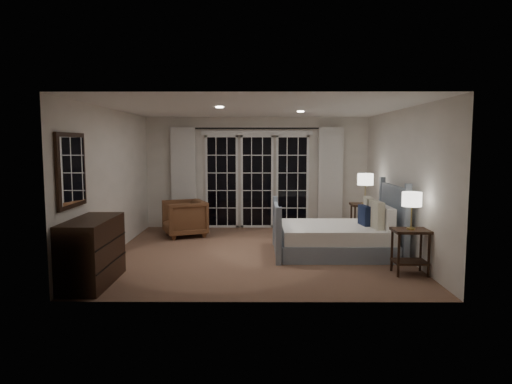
{
  "coord_description": "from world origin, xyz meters",
  "views": [
    {
      "loc": [
        0.02,
        -7.83,
        1.9
      ],
      "look_at": [
        -0.01,
        0.23,
        1.05
      ],
      "focal_mm": 32.0,
      "sensor_mm": 36.0,
      "label": 1
    }
  ],
  "objects_px": {
    "bed": "(339,236)",
    "lamp_right": "(365,180)",
    "lamp_left": "(412,200)",
    "dresser": "(92,252)",
    "nightstand_left": "(410,245)",
    "nightstand_right": "(365,215)",
    "armchair": "(185,218)"
  },
  "relations": [
    {
      "from": "lamp_right",
      "to": "lamp_left",
      "type": "bearing_deg",
      "value": -88.17
    },
    {
      "from": "nightstand_left",
      "to": "lamp_left",
      "type": "bearing_deg",
      "value": 153.43
    },
    {
      "from": "armchair",
      "to": "dresser",
      "type": "bearing_deg",
      "value": -34.6
    },
    {
      "from": "bed",
      "to": "dresser",
      "type": "xyz_separation_m",
      "value": [
        -3.65,
        -1.72,
        0.14
      ]
    },
    {
      "from": "bed",
      "to": "nightstand_left",
      "type": "relative_size",
      "value": 3.1
    },
    {
      "from": "armchair",
      "to": "dresser",
      "type": "height_order",
      "value": "dresser"
    },
    {
      "from": "armchair",
      "to": "bed",
      "type": "bearing_deg",
      "value": 40.48
    },
    {
      "from": "bed",
      "to": "armchair",
      "type": "bearing_deg",
      "value": 152.4
    },
    {
      "from": "bed",
      "to": "nightstand_left",
      "type": "xyz_separation_m",
      "value": [
        0.82,
        -1.24,
        0.13
      ]
    },
    {
      "from": "nightstand_left",
      "to": "dresser",
      "type": "distance_m",
      "value": 4.5
    },
    {
      "from": "bed",
      "to": "lamp_left",
      "type": "height_order",
      "value": "lamp_left"
    },
    {
      "from": "bed",
      "to": "nightstand_left",
      "type": "distance_m",
      "value": 1.49
    },
    {
      "from": "lamp_left",
      "to": "dresser",
      "type": "distance_m",
      "value": 4.55
    },
    {
      "from": "lamp_left",
      "to": "dresser",
      "type": "height_order",
      "value": "lamp_left"
    },
    {
      "from": "nightstand_left",
      "to": "armchair",
      "type": "height_order",
      "value": "armchair"
    },
    {
      "from": "lamp_left",
      "to": "lamp_right",
      "type": "xyz_separation_m",
      "value": [
        -0.08,
        2.52,
        0.1
      ]
    },
    {
      "from": "nightstand_right",
      "to": "armchair",
      "type": "bearing_deg",
      "value": 176.18
    },
    {
      "from": "armchair",
      "to": "dresser",
      "type": "distance_m",
      "value": 3.33
    },
    {
      "from": "lamp_left",
      "to": "dresser",
      "type": "xyz_separation_m",
      "value": [
        -4.47,
        -0.49,
        -0.65
      ]
    },
    {
      "from": "lamp_left",
      "to": "lamp_right",
      "type": "distance_m",
      "value": 2.52
    },
    {
      "from": "lamp_left",
      "to": "armchair",
      "type": "bearing_deg",
      "value": 143.56
    },
    {
      "from": "bed",
      "to": "lamp_right",
      "type": "bearing_deg",
      "value": 59.94
    },
    {
      "from": "lamp_left",
      "to": "dresser",
      "type": "relative_size",
      "value": 0.43
    },
    {
      "from": "lamp_right",
      "to": "nightstand_right",
      "type": "bearing_deg",
      "value": 180.0
    },
    {
      "from": "lamp_left",
      "to": "bed",
      "type": "bearing_deg",
      "value": 123.62
    },
    {
      "from": "bed",
      "to": "nightstand_right",
      "type": "bearing_deg",
      "value": 59.94
    },
    {
      "from": "nightstand_left",
      "to": "lamp_right",
      "type": "relative_size",
      "value": 1.1
    },
    {
      "from": "bed",
      "to": "armchair",
      "type": "height_order",
      "value": "bed"
    },
    {
      "from": "bed",
      "to": "lamp_left",
      "type": "bearing_deg",
      "value": -56.38
    },
    {
      "from": "bed",
      "to": "lamp_right",
      "type": "relative_size",
      "value": 3.42
    },
    {
      "from": "nightstand_right",
      "to": "nightstand_left",
      "type": "bearing_deg",
      "value": -88.17
    },
    {
      "from": "lamp_left",
      "to": "lamp_right",
      "type": "relative_size",
      "value": 0.9
    }
  ]
}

